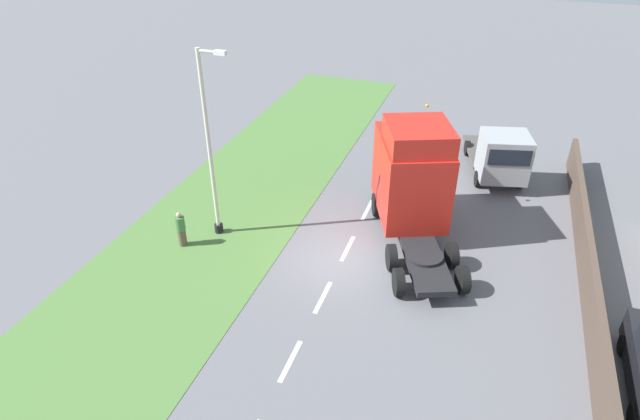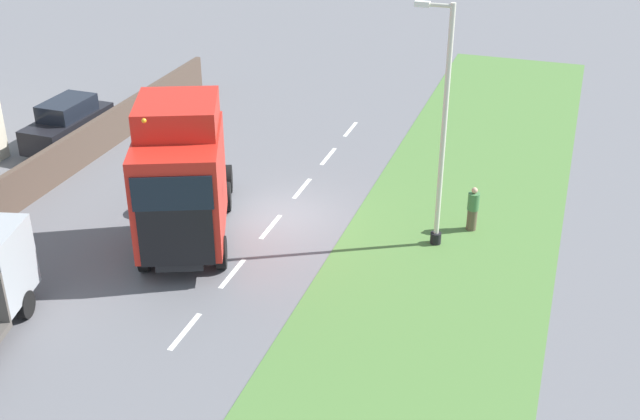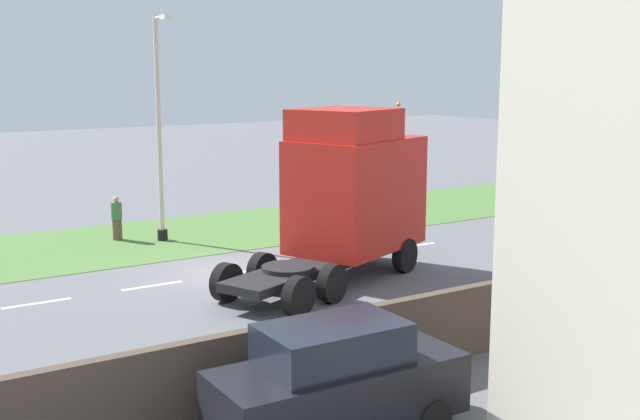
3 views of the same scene
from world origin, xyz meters
TOP-DOWN VIEW (x-y plane):
  - ground_plane at (0.00, 0.00)m, footprint 120.00×120.00m
  - grass_verge at (-6.00, 0.00)m, footprint 7.00×44.00m
  - lane_markings at (0.00, -0.70)m, footprint 0.16×17.80m
  - boundary_wall at (9.00, 0.00)m, footprint 0.25×24.00m
  - lorry_cab at (2.03, 3.17)m, footprint 5.11×7.70m
  - flatbed_truck at (5.44, 8.77)m, footprint 3.55×6.29m
  - lamp_post at (-5.53, 0.25)m, footprint 1.30×0.36m
  - pedestrian at (-6.55, -1.08)m, footprint 0.39×0.39m

SIDE VIEW (x-z plane):
  - ground_plane at x=0.00m, z-range 0.00..0.00m
  - lane_markings at x=0.00m, z-range 0.00..0.00m
  - grass_verge at x=-6.00m, z-range 0.00..0.01m
  - boundary_wall at x=9.00m, z-range 0.00..1.53m
  - pedestrian at x=-6.55m, z-range -0.02..1.56m
  - flatbed_truck at x=5.44m, z-range 0.08..2.83m
  - lorry_cab at x=2.03m, z-range -0.05..5.06m
  - lamp_post at x=-5.53m, z-range -0.33..7.57m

